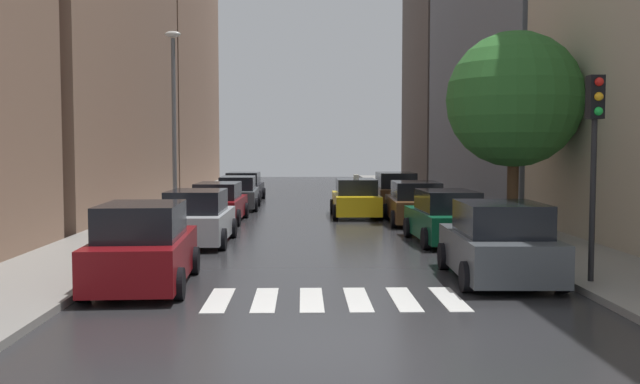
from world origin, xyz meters
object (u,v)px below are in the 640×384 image
Objects in this scene: parked_car_right_second at (446,218)px; parked_car_right_third at (415,204)px; street_tree_right at (514,100)px; parked_car_left_fifth at (244,187)px; parked_car_right_nearest at (499,244)px; parked_car_left_fourth at (238,194)px; lamp_post_left at (174,112)px; parked_car_left_nearest at (143,248)px; parked_car_right_fourth at (395,192)px; parked_car_left_second at (198,219)px; parked_car_left_third at (219,203)px; traffic_light_right_corner at (595,132)px; taxi_midroad at (356,199)px.

parked_car_right_third is at bearing -1.41° from parked_car_right_second.
parked_car_right_second is 4.38m from street_tree_right.
parked_car_left_fifth is 24.70m from parked_car_right_nearest.
parked_car_left_fourth is 9.89m from parked_car_right_third.
parked_car_left_fourth is 7.63m from lamp_post_left.
parked_car_left_nearest is 0.93× the size of parked_car_right_fourth.
parked_car_left_nearest is at bearing 179.31° from parked_car_left_second.
parked_car_right_third is (7.77, 12.31, -0.06)m from parked_car_left_nearest.
parked_car_left_third is at bearing -178.64° from parked_car_left_fifth.
street_tree_right is (9.81, -11.43, 3.72)m from parked_car_left_fourth.
parked_car_left_nearest is 1.06× the size of parked_car_left_fifth.
traffic_light_right_corner reaches higher than parked_car_right_fourth.
traffic_light_right_corner is (3.80, -15.30, 2.52)m from taxi_midroad.
parked_car_left_fifth is 0.87× the size of parked_car_right_fourth.
parked_car_right_second is (7.54, -12.05, 0.02)m from parked_car_left_fourth.
taxi_midroad is (5.49, 8.32, -0.01)m from parked_car_left_second.
parked_car_left_second is 0.88× the size of parked_car_right_third.
parked_car_right_nearest is at bearing -158.69° from parked_car_left_fourth.
taxi_midroad is (-2.15, -3.45, -0.06)m from parked_car_right_fourth.
traffic_light_right_corner is at bearing -48.93° from lamp_post_left.
street_tree_right is (10.08, 7.33, 3.63)m from parked_car_left_nearest.
parked_car_left_fifth is 0.93× the size of taxi_midroad.
parked_car_right_nearest is 0.96× the size of parked_car_right_second.
parked_car_left_fourth is 21.35m from traffic_light_right_corner.
taxi_midroad is at bearing 10.00° from parked_car_right_nearest.
parked_car_left_third is 0.97× the size of parked_car_right_third.
lamp_post_left is (-1.66, -11.79, 3.56)m from parked_car_left_fifth.
lamp_post_left reaches higher than parked_car_left_second.
taxi_midroad reaches higher than parked_car_left_fourth.
parked_car_left_second is 0.90× the size of parked_car_left_third.
parked_car_left_third is at bearing 176.80° from parked_car_left_fourth.
parked_car_left_nearest is 12.98m from street_tree_right.
parked_car_right_second is (7.66, 0.09, -0.01)m from parked_car_left_second.
parked_car_right_second is 0.91× the size of parked_car_right_third.
parked_car_left_nearest is 0.60× the size of lamp_post_left.
parked_car_left_nearest is 24.06m from parked_car_left_fifth.
traffic_light_right_corner is at bearing -94.75° from street_tree_right.
parked_car_left_second is at bearing -178.19° from parked_car_left_fifth.
parked_car_right_nearest is at bearing -88.41° from parked_car_left_nearest.
parked_car_left_third is 16.46m from traffic_light_right_corner.
parked_car_right_third is at bearing -93.29° from parked_car_left_third.
parked_car_left_fifth is 0.93× the size of parked_car_right_second.
parked_car_left_fifth is 26.26m from traffic_light_right_corner.
parked_car_left_fourth is 0.63× the size of lamp_post_left.
street_tree_right is (2.29, -11.06, 3.64)m from parked_car_right_fourth.
parked_car_right_second is 11.67m from parked_car_right_fourth.
parked_car_right_second is 5.59m from parked_car_right_third.
parked_car_right_fourth is at bearing 1.67° from parked_car_right_third.
parked_car_left_fourth is 0.98× the size of parked_car_right_fourth.
lamp_post_left is at bearing 173.62° from parked_car_left_fifth.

